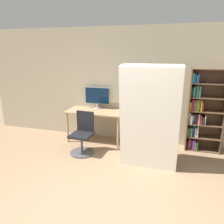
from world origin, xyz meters
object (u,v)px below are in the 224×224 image
(office_chair, at_px, (83,137))
(mattress_near, at_px, (150,119))
(monitor, at_px, (97,96))
(mattress_far, at_px, (151,116))
(bookshelf, at_px, (201,113))

(office_chair, relative_size, mattress_near, 0.46)
(office_chair, bearing_deg, monitor, 89.25)
(mattress_near, distance_m, mattress_far, 0.24)
(office_chair, height_order, bookshelf, bookshelf)
(monitor, bearing_deg, mattress_far, -33.66)
(office_chair, height_order, mattress_near, mattress_near)
(mattress_near, relative_size, mattress_far, 1.00)
(monitor, xyz_separation_m, mattress_far, (1.43, -0.95, -0.11))
(monitor, bearing_deg, mattress_near, -39.77)
(bookshelf, relative_size, mattress_near, 0.93)
(monitor, relative_size, bookshelf, 0.35)
(monitor, relative_size, office_chair, 0.70)
(monitor, height_order, mattress_far, mattress_far)
(bookshelf, bearing_deg, mattress_far, -136.37)
(monitor, bearing_deg, bookshelf, -0.64)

